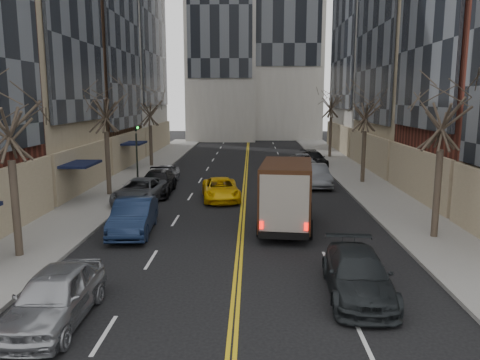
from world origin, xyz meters
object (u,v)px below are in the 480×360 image
Objects in this scene: ups_truck at (287,195)px; observer_sedan at (358,274)px; taxi at (221,189)px; pedestrian at (271,197)px.

ups_truck reaches higher than observer_sedan.
ups_truck is 1.26× the size of observer_sedan.
taxi is 3.09× the size of pedestrian.
taxi is at bearing 113.91° from observer_sedan.
ups_truck is 1.32× the size of taxi.
ups_truck is at bearing 105.91° from observer_sedan.
observer_sedan is (1.75, -7.82, -0.97)m from ups_truck.
ups_truck is 4.07× the size of pedestrian.
observer_sedan is at bearing -165.53° from pedestrian.
observer_sedan reaches higher than taxi.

